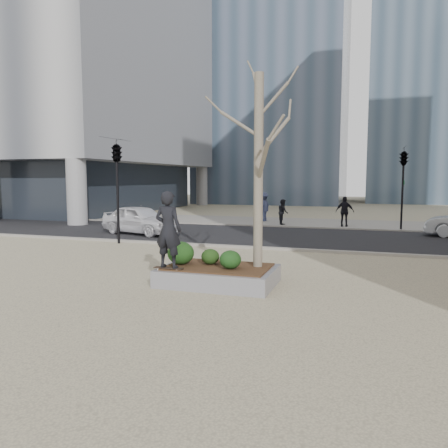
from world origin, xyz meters
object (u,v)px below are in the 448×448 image
(skateboarder, at_px, (168,229))
(police_car, at_px, (140,220))
(planter, at_px, (218,276))
(skateboard, at_px, (169,269))

(skateboarder, bearing_deg, police_car, -53.28)
(planter, bearing_deg, police_car, 129.51)
(planter, xyz_separation_m, skateboard, (-1.10, -0.75, 0.26))
(planter, relative_size, skateboarder, 1.52)
(skateboard, distance_m, police_car, 11.23)
(skateboard, bearing_deg, planter, 33.59)
(planter, distance_m, skateboarder, 1.85)
(police_car, bearing_deg, planter, -123.86)
(skateboarder, distance_m, police_car, 11.25)
(planter, bearing_deg, skateboarder, -145.89)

